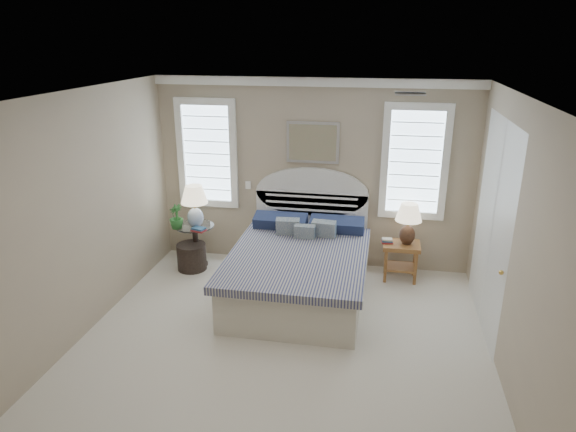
% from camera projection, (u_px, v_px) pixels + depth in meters
% --- Properties ---
extents(floor, '(4.50, 5.00, 0.01)m').
position_uv_depth(floor, '(277.00, 357.00, 5.44)').
color(floor, silver).
rests_on(floor, ground).
extents(ceiling, '(4.50, 5.00, 0.01)m').
position_uv_depth(ceiling, '(275.00, 98.00, 4.55)').
color(ceiling, white).
rests_on(ceiling, wall_back).
extents(wall_back, '(4.50, 0.02, 2.70)m').
position_uv_depth(wall_back, '(313.00, 175.00, 7.31)').
color(wall_back, tan).
rests_on(wall_back, floor).
extents(wall_left, '(0.02, 5.00, 2.70)m').
position_uv_depth(wall_left, '(67.00, 224.00, 5.39)').
color(wall_left, tan).
rests_on(wall_left, floor).
extents(wall_right, '(0.02, 5.00, 2.70)m').
position_uv_depth(wall_right, '(521.00, 257.00, 4.60)').
color(wall_right, tan).
rests_on(wall_right, floor).
extents(crown_molding, '(4.50, 0.08, 0.12)m').
position_uv_depth(crown_molding, '(314.00, 82.00, 6.85)').
color(crown_molding, white).
rests_on(crown_molding, wall_back).
extents(hvac_vent, '(0.30, 0.20, 0.02)m').
position_uv_depth(hvac_vent, '(410.00, 94.00, 5.08)').
color(hvac_vent, '#B2B2B2').
rests_on(hvac_vent, ceiling).
extents(switch_plate, '(0.08, 0.01, 0.12)m').
position_uv_depth(switch_plate, '(248.00, 185.00, 7.53)').
color(switch_plate, white).
rests_on(switch_plate, wall_back).
extents(window_left, '(0.90, 0.06, 1.60)m').
position_uv_depth(window_left, '(207.00, 153.00, 7.48)').
color(window_left, silver).
rests_on(window_left, wall_back).
extents(window_right, '(0.90, 0.06, 1.60)m').
position_uv_depth(window_right, '(415.00, 162.00, 6.96)').
color(window_right, silver).
rests_on(window_right, wall_back).
extents(painting, '(0.74, 0.04, 0.58)m').
position_uv_depth(painting, '(313.00, 143.00, 7.12)').
color(painting, silver).
rests_on(painting, wall_back).
extents(closet_door, '(0.02, 1.80, 2.40)m').
position_uv_depth(closet_door, '(492.00, 226.00, 5.77)').
color(closet_door, silver).
rests_on(closet_door, floor).
extents(bed, '(1.72, 2.28, 1.47)m').
position_uv_depth(bed, '(300.00, 267.00, 6.67)').
color(bed, silver).
rests_on(bed, floor).
extents(side_table_left, '(0.56, 0.56, 0.63)m').
position_uv_depth(side_table_left, '(196.00, 241.00, 7.50)').
color(side_table_left, black).
rests_on(side_table_left, floor).
extents(nightstand_right, '(0.50, 0.40, 0.53)m').
position_uv_depth(nightstand_right, '(401.00, 253.00, 7.08)').
color(nightstand_right, brown).
rests_on(nightstand_right, floor).
extents(floor_pot, '(0.52, 0.52, 0.38)m').
position_uv_depth(floor_pot, '(192.00, 257.00, 7.45)').
color(floor_pot, black).
rests_on(floor_pot, floor).
extents(lamp_left, '(0.41, 0.41, 0.62)m').
position_uv_depth(lamp_left, '(194.00, 202.00, 7.24)').
color(lamp_left, white).
rests_on(lamp_left, side_table_left).
extents(lamp_right, '(0.46, 0.46, 0.58)m').
position_uv_depth(lamp_right, '(408.00, 219.00, 6.92)').
color(lamp_right, black).
rests_on(lamp_right, nightstand_right).
extents(potted_plant, '(0.26, 0.26, 0.35)m').
position_uv_depth(potted_plant, '(176.00, 217.00, 7.25)').
color(potted_plant, '#29672F').
rests_on(potted_plant, side_table_left).
extents(books_left, '(0.22, 0.19, 0.05)m').
position_uv_depth(books_left, '(199.00, 229.00, 7.19)').
color(books_left, maroon).
rests_on(books_left, side_table_left).
extents(books_right, '(0.16, 0.13, 0.06)m').
position_uv_depth(books_right, '(387.00, 241.00, 7.05)').
color(books_right, maroon).
rests_on(books_right, nightstand_right).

